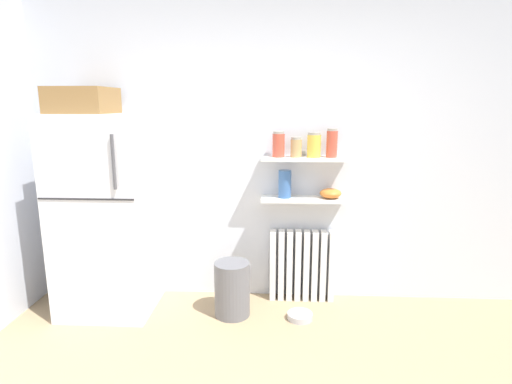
% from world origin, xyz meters
% --- Properties ---
extents(back_wall, '(7.04, 0.10, 2.60)m').
position_xyz_m(back_wall, '(0.00, 2.05, 1.30)').
color(back_wall, silver).
rests_on(back_wall, ground_plane).
extents(refrigerator, '(0.74, 0.68, 1.85)m').
position_xyz_m(refrigerator, '(-1.49, 1.68, 0.87)').
color(refrigerator, silver).
rests_on(refrigerator, ground_plane).
extents(radiator, '(0.57, 0.12, 0.64)m').
position_xyz_m(radiator, '(0.16, 1.92, 0.32)').
color(radiator, white).
rests_on(radiator, ground_plane).
extents(wall_shelf_lower, '(0.73, 0.22, 0.02)m').
position_xyz_m(wall_shelf_lower, '(0.16, 1.89, 0.93)').
color(wall_shelf_lower, white).
extents(wall_shelf_upper, '(0.73, 0.22, 0.02)m').
position_xyz_m(wall_shelf_upper, '(0.16, 1.89, 1.28)').
color(wall_shelf_upper, white).
extents(storage_jar_0, '(0.10, 0.10, 0.21)m').
position_xyz_m(storage_jar_0, '(-0.06, 1.89, 1.39)').
color(storage_jar_0, '#C64C38').
rests_on(storage_jar_0, wall_shelf_upper).
extents(storage_jar_1, '(0.09, 0.09, 0.17)m').
position_xyz_m(storage_jar_1, '(0.08, 1.89, 1.37)').
color(storage_jar_1, tan).
rests_on(storage_jar_1, wall_shelf_upper).
extents(storage_jar_2, '(0.11, 0.11, 0.21)m').
position_xyz_m(storage_jar_2, '(0.23, 1.89, 1.39)').
color(storage_jar_2, yellow).
rests_on(storage_jar_2, wall_shelf_upper).
extents(storage_jar_3, '(0.09, 0.09, 0.24)m').
position_xyz_m(storage_jar_3, '(0.38, 1.89, 1.41)').
color(storage_jar_3, '#C64C38').
rests_on(storage_jar_3, wall_shelf_upper).
extents(vase, '(0.11, 0.11, 0.23)m').
position_xyz_m(vase, '(-0.01, 1.89, 1.06)').
color(vase, '#38609E').
rests_on(vase, wall_shelf_lower).
extents(shelf_bowl, '(0.18, 0.18, 0.08)m').
position_xyz_m(shelf_bowl, '(0.38, 1.89, 0.98)').
color(shelf_bowl, orange).
rests_on(shelf_bowl, wall_shelf_lower).
extents(trash_bin, '(0.29, 0.29, 0.46)m').
position_xyz_m(trash_bin, '(-0.43, 1.60, 0.23)').
color(trash_bin, slate).
rests_on(trash_bin, ground_plane).
extents(pet_food_bowl, '(0.21, 0.21, 0.05)m').
position_xyz_m(pet_food_bowl, '(0.13, 1.56, 0.03)').
color(pet_food_bowl, '#B7B7BC').
rests_on(pet_food_bowl, ground_plane).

